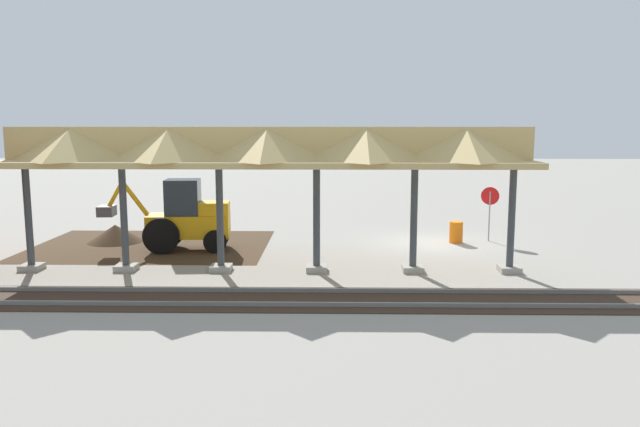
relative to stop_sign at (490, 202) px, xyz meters
The scene contains 8 objects.
ground_plane 3.12m from the stop_sign, 13.98° to the left, with size 120.00×120.00×0.00m, color gray.
dirt_work_zone 14.31m from the stop_sign, ahead, with size 9.51×7.00×0.01m, color #42301E.
platform_canopy 10.77m from the stop_sign, 32.19° to the left, with size 17.59×3.20×4.90m.
rail_tracks 9.56m from the stop_sign, 74.27° to the left, with size 60.00×2.58×0.15m.
stop_sign is the anchor object (origin of this frame).
backhoe 12.72m from the stop_sign, ahead, with size 5.14×1.92×2.82m.
dirt_mound 16.00m from the stop_sign, ahead, with size 4.75×4.75×1.47m, color #42301E.
traffic_barrel 1.96m from the stop_sign, 15.79° to the left, with size 0.56×0.56×0.90m, color orange.
Camera 1 is at (4.18, 25.73, 5.08)m, focal length 35.00 mm.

